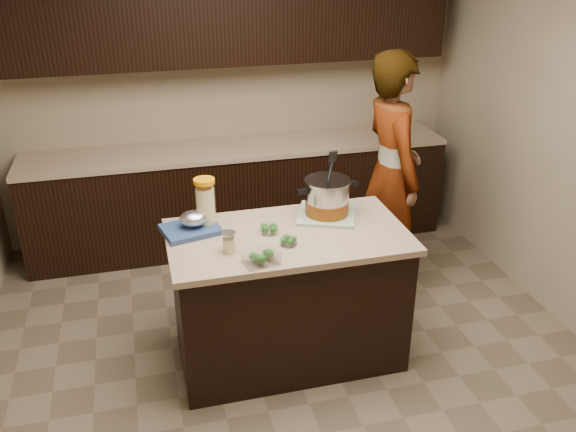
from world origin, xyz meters
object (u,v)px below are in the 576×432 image
stock_pot (327,199)px  lemonade_pitcher (206,205)px  island (288,296)px  person (391,174)px

stock_pot → lemonade_pitcher: stock_pot is taller
island → person: 1.30m
island → person: (0.98, 0.71, 0.47)m
lemonade_pitcher → person: person is taller
lemonade_pitcher → person: bearing=18.9°
lemonade_pitcher → person: (1.44, 0.50, -0.13)m
island → person: person is taller
stock_pot → person: size_ratio=0.23×
lemonade_pitcher → stock_pot: bearing=-2.6°
island → person: bearing=36.1°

